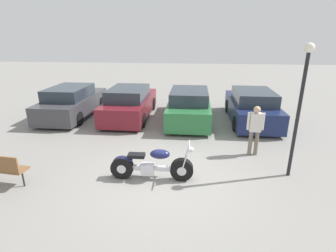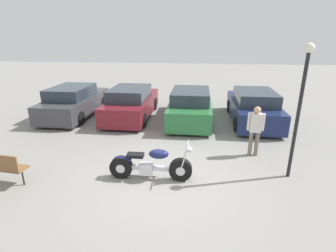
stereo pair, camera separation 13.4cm
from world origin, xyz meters
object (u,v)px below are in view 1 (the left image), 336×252
object	(u,v)px
motorcycle	(151,165)
parked_car_maroon	(130,104)
lamp_post	(301,96)
parked_car_green	(189,106)
person_standing	(255,127)
parked_car_dark_grey	(72,102)
parked_car_navy	(252,107)

from	to	relation	value
motorcycle	parked_car_maroon	xyz separation A→B (m)	(-1.85, 5.38, 0.26)
motorcycle	lamp_post	world-z (taller)	lamp_post
parked_car_green	person_standing	size ratio (longest dim) A/B	2.76
parked_car_dark_grey	parked_car_maroon	distance (m)	2.73
parked_car_dark_grey	parked_car_green	distance (m)	5.45
motorcycle	parked_car_green	xyz separation A→B (m)	(0.87, 5.19, 0.26)
parked_car_dark_grey	person_standing	world-z (taller)	person_standing
parked_car_dark_grey	parked_car_maroon	bearing A→B (deg)	1.33
parked_car_navy	lamp_post	world-z (taller)	lamp_post
parked_car_maroon	lamp_post	size ratio (longest dim) A/B	1.27
parked_car_maroon	motorcycle	bearing A→B (deg)	-71.02
motorcycle	parked_car_maroon	bearing A→B (deg)	108.98
person_standing	lamp_post	bearing A→B (deg)	-60.08
parked_car_maroon	parked_car_green	distance (m)	2.73
parked_car_dark_grey	parked_car_navy	bearing A→B (deg)	-0.01
motorcycle	parked_car_maroon	world-z (taller)	parked_car_maroon
parked_car_maroon	person_standing	bearing A→B (deg)	-36.35
parked_car_dark_grey	parked_car_navy	distance (m)	8.18
parked_car_maroon	parked_car_dark_grey	bearing A→B (deg)	-178.67
parked_car_dark_grey	lamp_post	world-z (taller)	lamp_post
parked_car_navy	parked_car_green	bearing A→B (deg)	-177.32
parked_car_dark_grey	parked_car_green	world-z (taller)	same
motorcycle	parked_car_dark_grey	xyz separation A→B (m)	(-4.58, 5.32, 0.26)
parked_car_dark_grey	lamp_post	size ratio (longest dim) A/B	1.27
parked_car_maroon	person_standing	size ratio (longest dim) A/B	2.76
motorcycle	lamp_post	bearing A→B (deg)	8.58
parked_car_green	parked_car_navy	xyz separation A→B (m)	(2.73, 0.13, 0.00)
lamp_post	parked_car_dark_grey	bearing A→B (deg)	150.18
motorcycle	parked_car_navy	size ratio (longest dim) A/B	0.49
parked_car_maroon	parked_car_green	bearing A→B (deg)	-4.02
parked_car_maroon	lamp_post	bearing A→B (deg)	-40.86
parked_car_maroon	parked_car_green	size ratio (longest dim) A/B	1.00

